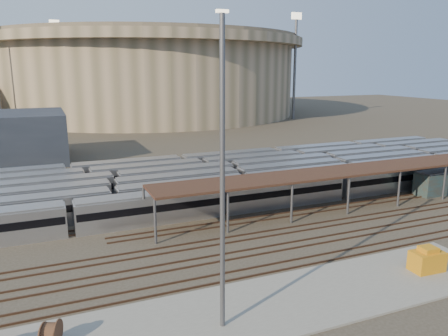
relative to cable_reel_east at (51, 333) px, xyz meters
name	(u,v)px	position (x,y,z in m)	size (l,w,h in m)	color
ground	(228,237)	(19.10, 13.72, -1.06)	(420.00, 420.00, 0.00)	#383026
apron	(245,312)	(14.10, -1.28, -0.96)	(50.00, 9.00, 0.20)	gray
subway_trains	(219,179)	(25.52, 32.22, 0.74)	(119.23, 23.90, 3.60)	#B1B2B6
inspection_shed	(362,170)	(41.10, 17.72, 3.92)	(60.30, 6.00, 5.30)	#56565B
empty_tracks	(247,253)	(19.10, 8.72, -0.97)	(170.00, 9.62, 0.18)	#4C3323
stadium	(150,74)	(44.10, 153.72, 15.41)	(124.00, 124.00, 32.50)	gray
floodlight_2	(295,63)	(89.10, 113.72, 19.58)	(4.00, 1.00, 38.40)	#56565B
floodlight_3	(58,64)	(9.10, 173.72, 19.58)	(4.00, 1.00, 38.40)	#56565B
cable_reel_east	(51,333)	(0.00, 0.00, 0.00)	(1.73, 1.73, 0.96)	brown
yard_light_pole	(222,179)	(11.73, -2.45, 10.30)	(0.81, 0.36, 22.15)	#56565B
yellow_equipment	(427,261)	(32.86, -1.55, 0.08)	(3.01, 1.88, 1.88)	#BE7811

